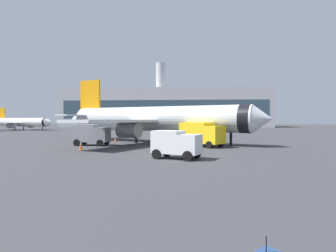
% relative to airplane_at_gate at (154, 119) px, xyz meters
% --- Properties ---
extents(airplane_at_gate, '(34.06, 31.27, 10.50)m').
position_rel_airplane_at_gate_xyz_m(airplane_at_gate, '(0.00, 0.00, 0.00)').
color(airplane_at_gate, silver).
rests_on(airplane_at_gate, ground).
extents(airplane_taxiing, '(24.78, 22.61, 7.41)m').
position_rel_airplane_at_gate_xyz_m(airplane_taxiing, '(-49.59, 45.06, -1.07)').
color(airplane_taxiing, white).
rests_on(airplane_taxiing, ground).
extents(service_truck, '(4.97, 2.88, 2.90)m').
position_rel_airplane_at_gate_xyz_m(service_truck, '(-7.99, -5.87, -2.05)').
color(service_truck, gray).
rests_on(service_truck, ground).
extents(fuel_truck, '(6.18, 5.64, 3.20)m').
position_rel_airplane_at_gate_xyz_m(fuel_truck, '(7.18, -6.16, -1.88)').
color(fuel_truck, yellow).
rests_on(fuel_truck, ground).
extents(cargo_van, '(4.83, 3.61, 2.60)m').
position_rel_airplane_at_gate_xyz_m(cargo_van, '(4.57, -18.29, -2.21)').
color(cargo_van, white).
rests_on(cargo_van, ground).
extents(safety_cone_near, '(0.44, 0.44, 0.70)m').
position_rel_airplane_at_gate_xyz_m(safety_cone_near, '(-6.36, 0.71, -3.31)').
color(safety_cone_near, '#F2590C').
rests_on(safety_cone_near, ground).
extents(safety_cone_mid, '(0.44, 0.44, 0.77)m').
position_rel_airplane_at_gate_xyz_m(safety_cone_mid, '(-7.06, -11.94, -3.28)').
color(safety_cone_mid, '#F2590C').
rests_on(safety_cone_mid, ground).
extents(terminal_building, '(93.91, 19.26, 29.51)m').
position_rel_airplane_at_gate_xyz_m(terminal_building, '(-7.24, 89.71, 5.21)').
color(terminal_building, '#B2B2B7').
rests_on(terminal_building, ground).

